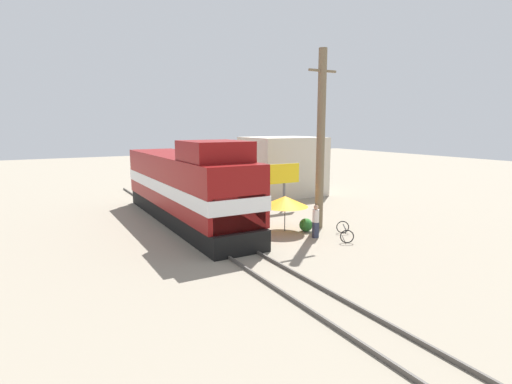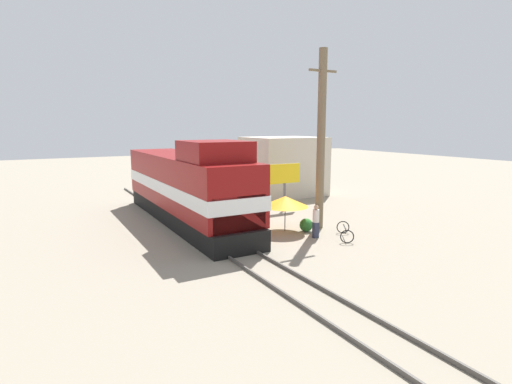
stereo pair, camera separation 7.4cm
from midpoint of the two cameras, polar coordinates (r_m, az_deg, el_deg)
ground_plane at (r=20.64m, az=-5.76°, el=-6.72°), size 120.00×120.00×0.00m
rail_near at (r=20.36m, az=-7.62°, el=-6.77°), size 0.08×37.73×0.15m
rail_far at (r=20.91m, az=-3.95°, el=-6.27°), size 0.08×37.73×0.15m
locomotive at (r=23.81m, az=-9.69°, el=0.65°), size 3.13×15.12×5.00m
utility_pole at (r=22.44m, az=9.37°, el=7.35°), size 1.80×0.46×9.82m
vendor_umbrella at (r=21.75m, az=4.29°, el=-1.34°), size 2.54×2.54×1.96m
billboard_sign at (r=27.10m, az=4.20°, el=2.32°), size 2.40×0.12×3.18m
shrub_cluster at (r=22.07m, az=7.27°, el=-4.70°), size 0.73×0.73×0.73m
person_bystander at (r=20.81m, az=8.66°, el=-3.98°), size 0.34×0.34×1.73m
bicycle at (r=21.16m, az=12.69°, el=-5.53°), size 1.65×1.94×0.68m
building_block_distant at (r=33.44m, az=4.00°, el=3.73°), size 5.96×5.05×4.79m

